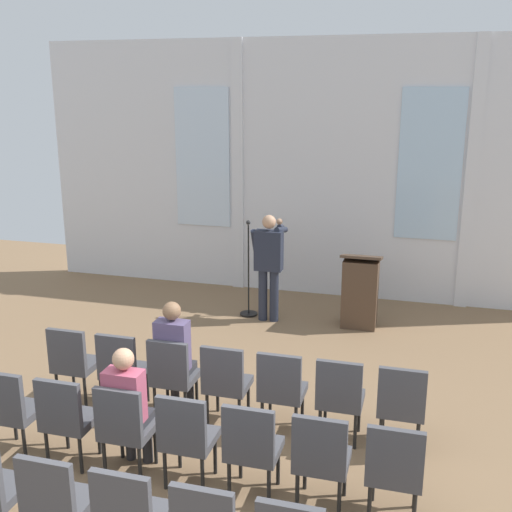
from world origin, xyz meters
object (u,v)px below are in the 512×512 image
Objects in this scene: chair_r0_c1 at (122,366)px; chair_r0_c6 at (401,402)px; chair_r1_c0 at (11,407)px; chair_r2_c2 at (56,499)px; chair_r0_c2 at (172,373)px; audience_r1_c2 at (128,403)px; chair_r0_c5 at (340,394)px; lectern at (360,292)px; chair_r0_c4 at (281,387)px; chair_r1_c1 at (66,415)px; chair_r0_c3 at (225,379)px; mic_stand at (249,295)px; chair_r0_c0 at (73,360)px; speaker at (269,260)px; chair_r1_c5 at (321,455)px; chair_r1_c3 at (186,434)px; audience_r0_c2 at (175,352)px; chair_r1_c2 at (125,424)px; chair_r1_c6 at (395,467)px; chair_r1_c4 at (252,444)px.

chair_r0_c6 is (3.05, 0.00, 0.00)m from chair_r0_c1.
chair_r0_c6 and chair_r1_c0 have the same top height.
chair_r0_c6 is 3.31m from chair_r2_c2.
audience_r1_c2 is (0.00, -1.03, 0.17)m from chair_r0_c2.
chair_r0_c2 and chair_r0_c5 have the same top height.
chair_r0_c4 is (-0.45, -3.29, -0.02)m from lectern.
chair_r0_c3 is at bearing 42.40° from chair_r1_c1.
mic_stand is at bearing 81.07° from chair_r0_c1.
chair_r0_c1 is 0.61m from chair_r0_c2.
chair_r0_c2 is 2.23m from chair_r2_c2.
chair_r0_c0 is at bearing 180.00° from chair_r0_c3.
speaker is 1.79× the size of chair_r0_c4.
chair_r1_c1 is 2.44m from chair_r1_c5.
chair_r1_c1 is at bearing 180.00° from chair_r1_c3.
chair_r0_c4 is at bearing 0.00° from chair_r0_c0.
audience_r0_c2 is 1.05× the size of audience_r1_c2.
chair_r1_c5 is (1.22, 0.00, 0.00)m from chair_r1_c3.
chair_r0_c0 is 1.24m from audience_r0_c2.
chair_r0_c0 is 3.25m from chair_r1_c5.
chair_r1_c6 is at bearing 0.00° from chair_r1_c2.
speaker is 4.58m from chair_r1_c5.
chair_r2_c2 is (0.00, -1.12, 0.00)m from chair_r1_c2.
chair_r1_c6 is (0.00, -1.12, 0.00)m from chair_r0_c6.
mic_stand is 1.65× the size of chair_r1_c4.
audience_r1_c2 reaches higher than chair_r0_c3.
chair_r0_c6 is (2.44, 0.00, 0.00)m from chair_r0_c2.
chair_r1_c2 is at bearing -90.00° from chair_r0_c2.
chair_r1_c5 is at bearing -90.00° from chair_r0_c5.
speaker reaches higher than chair_r0_c6.
chair_r1_c4 is at bearing -95.78° from lectern.
lectern is at bearing 63.10° from chair_r0_c2.
chair_r1_c1 and chair_r2_c2 have the same top height.
chair_r1_c1 is at bearing -118.70° from chair_r0_c2.
chair_r1_c0 is 1.83m from chair_r1_c3.
chair_r0_c0 is at bearing 180.00° from chair_r0_c2.
chair_r1_c2 is (0.61, 0.00, 0.00)m from chair_r1_c1.
mic_stand is 4.55m from chair_r1_c0.
chair_r0_c1 and chair_r0_c5 have the same top height.
chair_r1_c0 is 0.74× the size of audience_r1_c2.
chair_r0_c2 is 1.00× the size of chair_r0_c4.
mic_stand is 4.16m from chair_r0_c6.
chair_r2_c2 is at bearing -118.70° from chair_r1_c3.
chair_r0_c3 and chair_r1_c1 have the same top height.
chair_r0_c1 is at bearing 120.64° from audience_r1_c2.
audience_r1_c2 is at bearing 172.15° from chair_r1_c3.
chair_r0_c6 is 1.00× the size of chair_r1_c3.
speaker is 3.33m from chair_r0_c4.
chair_r0_c4 is 1.65m from chair_r1_c2.
chair_r0_c0 and chair_r0_c3 have the same top height.
chair_r0_c1 is 1.00× the size of chair_r1_c2.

